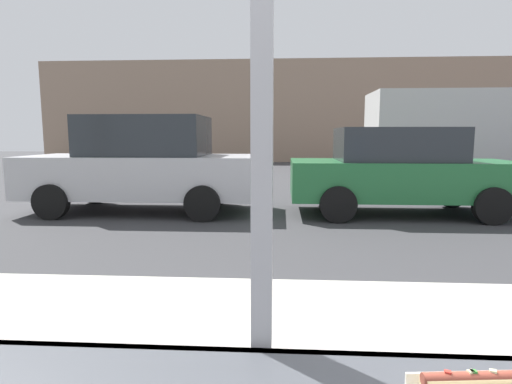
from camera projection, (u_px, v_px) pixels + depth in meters
ground_plane at (279, 205)px, 9.01m from camera, size 60.00×60.00×0.00m
sidewalk_strip at (273, 361)px, 2.67m from camera, size 16.00×2.80×0.11m
building_facade_far at (281, 112)px, 23.99m from camera, size 28.00×1.20×5.75m
parked_car_silver at (143, 165)px, 8.16m from camera, size 4.42×1.99×1.87m
parked_car_green at (400, 171)px, 7.87m from camera, size 4.17×1.90×1.64m
box_truck at (475, 133)px, 12.96m from camera, size 6.66×2.44×2.85m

